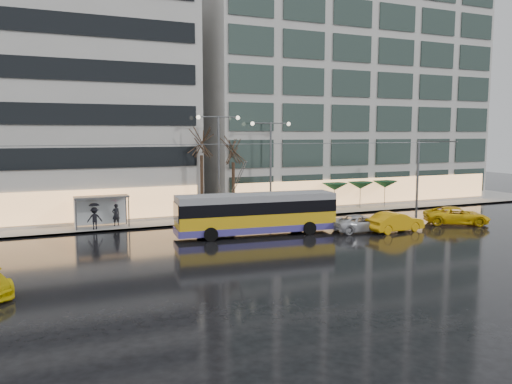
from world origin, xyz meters
TOP-DOWN VIEW (x-y plane):
  - ground at (0.00, 0.00)m, footprint 140.00×140.00m
  - sidewalk at (2.00, 14.00)m, footprint 80.00×10.00m
  - kerb at (2.00, 9.05)m, footprint 80.00×0.10m
  - building_right at (19.00, 19.00)m, footprint 32.00×14.00m
  - trolleybus at (2.49, 3.53)m, footprint 12.31×5.19m
  - catenary at (1.00, 7.94)m, footprint 42.24×5.12m
  - bus_shelter at (-8.38, 10.69)m, footprint 4.20×1.60m
  - street_lamp_near at (2.00, 10.80)m, footprint 3.96×0.36m
  - street_lamp_far at (7.00, 10.80)m, footprint 3.96×0.36m
  - tree_a at (0.50, 11.00)m, footprint 3.20×3.20m
  - tree_b at (3.50, 11.20)m, footprint 3.20×3.20m
  - parasol_a at (14.00, 11.00)m, footprint 2.50×2.50m
  - parasol_b at (17.00, 11.00)m, footprint 2.50×2.50m
  - parasol_c at (20.00, 11.00)m, footprint 2.50×2.50m
  - taxi_b at (12.92, 0.38)m, footprint 4.80×1.98m
  - taxi_c at (19.79, 0.99)m, footprint 5.79×4.68m
  - sedan_silver at (10.50, 1.50)m, footprint 4.81×2.38m
  - pedestrian_a at (-6.89, 10.71)m, footprint 1.20×1.22m
  - pedestrian_b at (-4.49, 12.21)m, footprint 0.82×0.64m
  - pedestrian_c at (-8.64, 9.77)m, footprint 1.14×0.85m

SIDE VIEW (x-z plane):
  - ground at x=0.00m, z-range 0.00..0.00m
  - sidewalk at x=2.00m, z-range 0.00..0.15m
  - kerb at x=2.00m, z-range 0.00..0.15m
  - sedan_silver at x=10.50m, z-range 0.00..1.31m
  - taxi_c at x=19.79m, z-range 0.00..1.47m
  - taxi_b at x=12.92m, z-range 0.00..1.54m
  - pedestrian_b at x=-4.49m, z-range 0.15..1.80m
  - pedestrian_c at x=-8.64m, z-range 0.21..2.32m
  - trolleybus at x=2.49m, z-range -1.29..4.34m
  - pedestrian_a at x=-6.89m, z-range 0.48..2.67m
  - bus_shelter at x=-8.38m, z-range 0.71..3.22m
  - parasol_a at x=14.00m, z-range 1.12..3.77m
  - parasol_b at x=17.00m, z-range 1.12..3.77m
  - parasol_c at x=20.00m, z-range 1.12..3.77m
  - catenary at x=1.00m, z-range 0.75..7.75m
  - street_lamp_far at x=7.00m, z-range 1.45..9.98m
  - street_lamp_near at x=2.00m, z-range 1.48..10.51m
  - tree_b at x=3.50m, z-range 2.55..10.25m
  - tree_a at x=0.50m, z-range 2.89..11.29m
  - building_right at x=19.00m, z-range 0.15..25.15m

